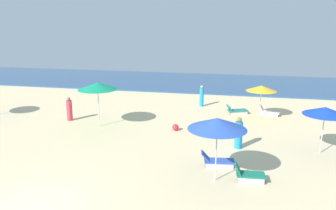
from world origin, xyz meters
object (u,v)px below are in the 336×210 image
Objects in this scene: lounge_chair_3_0 at (236,110)px; beachgoer_0 at (239,134)px; lounge_chair_0_0 at (248,174)px; umbrella_4 at (98,86)px; beachgoer_1 at (202,96)px; beach_ball_0 at (176,127)px; umbrella_0 at (217,124)px; lounge_chair_3_1 at (268,112)px; lounge_chair_0_1 at (217,161)px; beachgoer_2 at (69,110)px; umbrella_2 at (325,111)px; umbrella_3 at (261,88)px.

lounge_chair_3_0 is 0.97× the size of beachgoer_0.
umbrella_4 is at bearing 53.82° from lounge_chair_0_0.
lounge_chair_0_0 is at bearing -32.13° from umbrella_4.
beach_ball_0 is at bearing 81.72° from beachgoer_1.
umbrella_0 is 10.76m from lounge_chair_3_1.
beachgoer_2 is at bearing 54.22° from lounge_chair_0_1.
beachgoer_2 is (-14.36, 2.44, -1.39)m from umbrella_2.
lounge_chair_0_1 is (-1.30, 1.12, -0.03)m from lounge_chair_0_0.
lounge_chair_3_1 is at bearing 106.93° from umbrella_2.
beachgoer_1 is at bearing 99.03° from umbrella_0.
umbrella_2 reaches higher than umbrella_3.
beachgoer_1 is at bearing 36.16° from beachgoer_0.
lounge_chair_0_1 is at bearing -58.83° from beach_ball_0.
beachgoer_0 is (-3.87, -0.17, -1.35)m from umbrella_2.
umbrella_3 is at bearing 36.34° from beach_ball_0.
umbrella_4 is 2.99m from beachgoer_2.
beach_ball_0 is (-5.49, -4.47, -0.05)m from lounge_chair_3_1.
umbrella_0 reaches higher than beachgoer_0.
beach_ball_0 is (-0.84, -5.89, -0.55)m from beachgoer_1.
lounge_chair_0_0 is 0.82× the size of beachgoer_2.
lounge_chair_0_0 is 3.54m from beachgoer_0.
umbrella_2 is 1.05× the size of umbrella_3.
lounge_chair_3_0 is at bearing 51.95° from beach_ball_0.
umbrella_0 reaches higher than beachgoer_1.
umbrella_2 is at bearing -64.96° from umbrella_3.
beachgoer_2 is (-9.63, 6.29, -1.66)m from umbrella_0.
umbrella_3 is 10.21m from umbrella_4.
beachgoer_1 is (-1.81, 10.28, 0.49)m from lounge_chair_0_1.
umbrella_4 reaches higher than umbrella_0.
umbrella_3 is 1.43× the size of beachgoer_2.
beachgoer_2 is at bearing 162.88° from umbrella_4.
lounge_chair_0_1 is 5.70m from umbrella_2.
umbrella_0 is 9.55m from umbrella_3.
lounge_chair_0_0 is 0.54× the size of umbrella_2.
umbrella_2 is 4.10m from beachgoer_0.
beachgoer_1 is at bearing 130.36° from umbrella_2.
beachgoer_2 is (-10.34, -3.74, 0.46)m from lounge_chair_3_0.
lounge_chair_0_0 is 0.80× the size of lounge_chair_3_0.
beachgoer_1 is at bearing 85.87° from lounge_chair_3_1.
umbrella_0 is 2.47m from lounge_chair_0_1.
lounge_chair_0_1 is 0.57× the size of umbrella_4.
lounge_chair_0_0 is 0.57× the size of umbrella_3.
umbrella_4 is 5.15m from beach_ball_0.
beach_ball_0 is at bearing 1.44° from umbrella_4.
lounge_chair_0_0 is 5.35m from umbrella_2.
beach_ball_0 is at bearing 77.64° from beachgoer_0.
umbrella_0 reaches higher than beachgoer_2.
beachgoer_2 is at bearing 34.05° from beachgoer_1.
lounge_chair_0_0 is 10.09m from lounge_chair_3_1.
umbrella_3 is at bearing -139.39° from lounge_chair_3_0.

